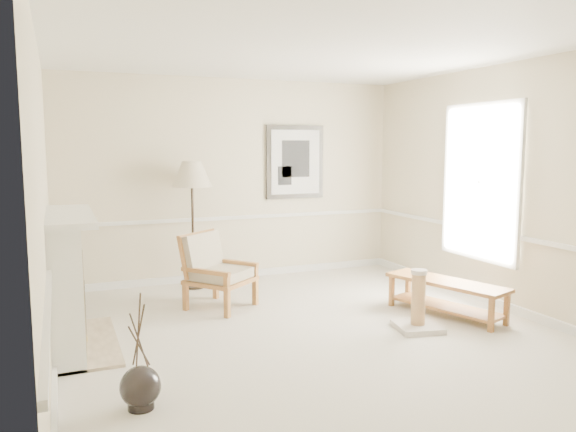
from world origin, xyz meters
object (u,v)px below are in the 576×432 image
Objects in this scene: armchair at (214,267)px; scratching_post at (418,311)px; bench at (446,292)px; floor_vase at (140,388)px; floor_lamp at (192,178)px.

armchair is 2.46m from scratching_post.
floor_vase is at bearing -163.79° from bench.
scratching_post is at bearing 13.94° from floor_vase.
bench is (3.58, 1.04, 0.11)m from floor_vase.
armchair is 0.66× the size of bench.
floor_vase is at bearing -155.22° from armchair.
armchair is 1.44m from floor_lamp.
floor_vase is 3.08m from scratching_post.
floor_vase is 3.85m from floor_lamp.
bench is (2.40, -2.37, -1.25)m from floor_lamp.
bench is at bearing -44.62° from floor_lamp.
floor_lamp is 3.48m from scratching_post.
floor_vase reaches higher than scratching_post.
armchair is at bearing -88.93° from floor_lamp.
scratching_post is (1.78, -1.67, -0.28)m from armchair.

